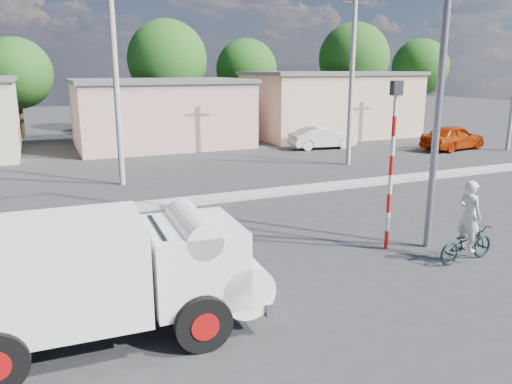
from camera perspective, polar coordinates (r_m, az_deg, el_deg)
name	(u,v)px	position (r m, az deg, el deg)	size (l,w,h in m)	color
ground_plane	(308,292)	(10.93, 6.00, -11.30)	(120.00, 120.00, 0.00)	#2A2A2C
median	(198,200)	(17.89, -6.66, -0.95)	(40.00, 0.80, 0.16)	#99968E
truck	(109,273)	(9.03, -16.43, -8.90)	(5.45, 2.35, 2.22)	black
bicycle	(466,244)	(13.38, 22.89, -5.46)	(0.60, 1.73, 0.91)	black
cyclist	(468,227)	(13.26, 23.06, -3.74)	(0.64, 0.42, 1.75)	silver
car_cream	(322,138)	(30.05, 7.56, 6.17)	(1.37, 3.92, 1.29)	beige
car_red	(453,137)	(31.52, 21.57, 5.83)	(1.73, 4.29, 1.46)	#A32802
traffic_pole	(392,152)	(13.12, 15.32, 4.44)	(0.28, 0.18, 4.36)	red
streetlight	(438,55)	(13.35, 20.07, 14.48)	(2.34, 0.22, 9.00)	slate
building_row	(146,111)	(31.26, -12.46, 9.01)	(37.80, 7.30, 4.44)	beige
tree_row	(211,64)	(39.12, -5.22, 14.34)	(51.24, 7.43, 8.42)	#38281E
utility_poles	(240,82)	(22.15, -1.84, 12.44)	(35.40, 0.24, 8.00)	#99968E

